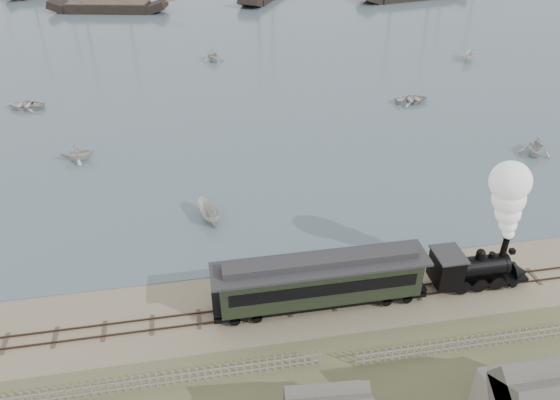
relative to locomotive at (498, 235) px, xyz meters
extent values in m
plane|color=gray|center=(-16.21, 2.00, -4.21)|extent=(600.00, 600.00, 0.00)
cube|color=#3A2A1F|center=(-16.21, -0.50, -4.11)|extent=(120.00, 0.08, 0.12)
cube|color=#3A2A1F|center=(-16.21, 0.50, -4.11)|extent=(120.00, 0.08, 0.12)
cube|color=#45382C|center=(-16.21, 0.00, -4.18)|extent=(120.00, 1.80, 0.06)
cube|color=black|center=(-0.74, 0.00, -3.52)|extent=(6.64, 1.95, 0.24)
cylinder|color=black|center=(-1.13, 0.00, -2.54)|extent=(4.10, 1.46, 1.46)
cube|color=black|center=(-3.28, 0.00, -2.35)|extent=(1.76, 2.15, 2.24)
cube|color=#2F2F31|center=(-3.28, 0.00, -1.18)|extent=(1.95, 2.34, 0.12)
cylinder|color=black|center=(0.72, 0.00, -1.22)|extent=(0.43, 0.43, 1.56)
sphere|color=black|center=(-0.94, 0.00, -1.40)|extent=(0.62, 0.62, 0.62)
cone|color=black|center=(2.38, 0.00, -3.62)|extent=(1.37, 1.95, 1.95)
cube|color=black|center=(1.40, 0.00, -1.57)|extent=(0.34, 0.34, 0.34)
cube|color=black|center=(-12.14, 0.00, -3.50)|extent=(14.23, 2.34, 0.36)
cube|color=black|center=(-12.14, 0.00, -2.07)|extent=(13.21, 2.54, 2.54)
cube|color=black|center=(-12.14, -1.29, -1.82)|extent=(12.20, 0.06, 0.91)
cube|color=black|center=(-12.14, 1.29, -1.82)|extent=(12.20, 0.06, 0.91)
cube|color=#2F2F31|center=(-12.14, 0.00, -0.75)|extent=(14.23, 2.74, 0.18)
cube|color=#2F2F31|center=(-12.14, 0.00, -0.45)|extent=(12.71, 1.22, 0.46)
imported|color=silver|center=(-13.60, 3.29, -3.76)|extent=(4.65, 5.30, 0.91)
imported|color=silver|center=(-30.67, 23.75, -3.32)|extent=(2.82, 3.24, 1.67)
imported|color=silver|center=(-18.77, 11.32, -3.48)|extent=(3.73, 2.15, 1.36)
imported|color=silver|center=(7.04, 31.66, -3.73)|extent=(3.15, 4.28, 0.86)
imported|color=silver|center=(14.17, 17.00, -3.26)|extent=(4.43, 4.27, 1.80)
imported|color=silver|center=(20.90, 44.99, -3.49)|extent=(3.50, 3.11, 1.32)
imported|color=silver|center=(-38.49, 38.07, -3.71)|extent=(3.89, 4.81, 0.88)
imported|color=silver|center=(-15.47, 51.24, -3.26)|extent=(4.16, 3.87, 1.79)
camera|label=1|loc=(-19.50, -26.24, 21.73)|focal=35.00mm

